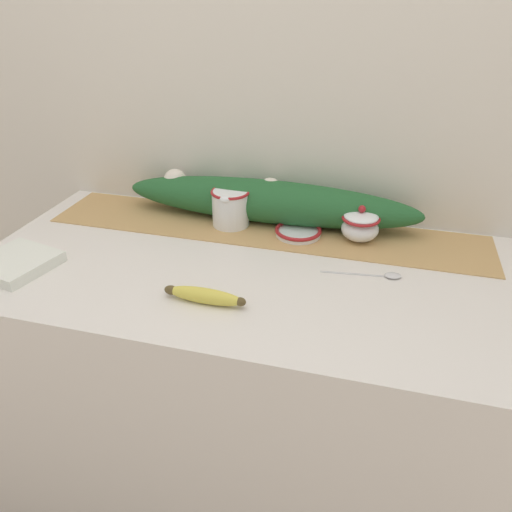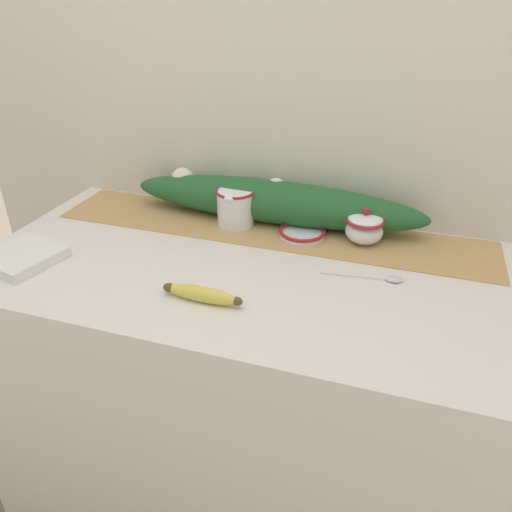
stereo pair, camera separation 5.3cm
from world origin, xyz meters
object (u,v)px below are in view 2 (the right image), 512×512
(sugar_bowl, at_px, (365,227))
(banana, at_px, (202,294))
(spoon, at_px, (388,279))
(small_dish, at_px, (302,233))
(cream_pitcher, at_px, (236,206))
(napkin_stack, at_px, (22,257))

(sugar_bowl, height_order, banana, sugar_bowl)
(sugar_bowl, xyz_separation_m, spoon, (0.08, -0.18, -0.04))
(small_dish, distance_m, spoon, 0.30)
(spoon, bearing_deg, small_dish, 140.51)
(banana, bearing_deg, small_dish, 69.90)
(cream_pitcher, bearing_deg, spoon, -21.48)
(cream_pitcher, xyz_separation_m, banana, (0.06, -0.39, -0.04))
(small_dish, bearing_deg, banana, -110.10)
(banana, xyz_separation_m, spoon, (0.39, 0.22, -0.01))
(sugar_bowl, xyz_separation_m, banana, (-0.30, -0.39, -0.03))
(small_dish, bearing_deg, spoon, -32.79)
(small_dish, distance_m, banana, 0.40)
(banana, distance_m, spoon, 0.44)
(cream_pitcher, height_order, small_dish, cream_pitcher)
(sugar_bowl, relative_size, spoon, 0.53)
(cream_pitcher, bearing_deg, napkin_stack, -139.81)
(sugar_bowl, bearing_deg, small_dish, -174.56)
(small_dish, relative_size, napkin_stack, 0.78)
(cream_pitcher, relative_size, spoon, 0.67)
(small_dish, bearing_deg, cream_pitcher, 175.19)
(napkin_stack, bearing_deg, small_dish, 28.96)
(banana, bearing_deg, cream_pitcher, 99.19)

